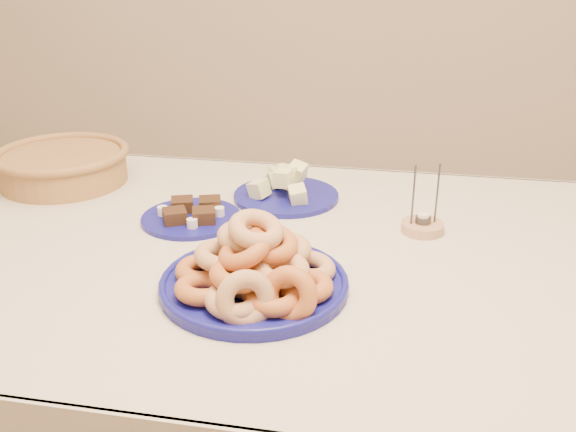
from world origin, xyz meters
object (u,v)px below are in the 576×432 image
at_px(candle_holder, 422,225).
at_px(wicker_basket, 63,164).
at_px(brownie_plate, 192,215).
at_px(dining_table, 292,293).
at_px(melon_plate, 285,188).
at_px(donut_platter, 255,272).

bearing_deg(candle_holder, wicker_basket, 171.25).
bearing_deg(brownie_plate, wicker_basket, 156.52).
bearing_deg(brownie_plate, dining_table, -22.65).
distance_m(melon_plate, candle_holder, 0.37).
bearing_deg(candle_holder, donut_platter, -133.12).
bearing_deg(donut_platter, candle_holder, 46.88).
distance_m(brownie_plate, wicker_basket, 0.46).
distance_m(dining_table, donut_platter, 0.24).
height_order(melon_plate, candle_holder, candle_holder).
relative_size(brownie_plate, wicker_basket, 0.79).
height_order(donut_platter, wicker_basket, donut_platter).
relative_size(donut_platter, candle_holder, 2.74).
bearing_deg(brownie_plate, melon_plate, 44.21).
xyz_separation_m(dining_table, melon_plate, (-0.07, 0.29, 0.13)).
distance_m(donut_platter, candle_holder, 0.45).
xyz_separation_m(melon_plate, wicker_basket, (-0.61, 0.00, 0.03)).
distance_m(wicker_basket, candle_holder, 0.97).
bearing_deg(dining_table, brownie_plate, 157.35).
bearing_deg(donut_platter, melon_plate, 94.18).
height_order(dining_table, brownie_plate, brownie_plate).
relative_size(dining_table, donut_platter, 3.90).
distance_m(dining_table, wicker_basket, 0.76).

